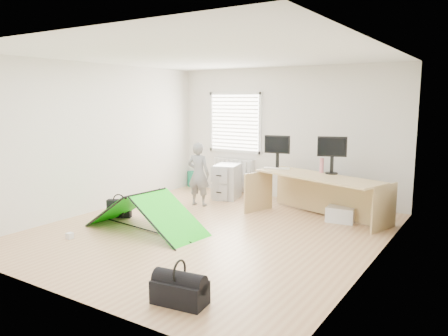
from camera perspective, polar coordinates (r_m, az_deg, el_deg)
The scene contains 18 objects.
ground at distance 6.97m, azimuth -1.79°, elevation -8.18°, with size 5.50×5.50×0.00m, color tan.
back_wall at distance 9.08m, azimuth 8.05°, elevation 4.45°, with size 5.00×0.02×2.70m, color silver.
window at distance 9.60m, azimuth 1.42°, elevation 5.97°, with size 1.20×0.06×1.20m, color silver.
radiator at distance 9.68m, azimuth 1.28°, elevation -0.55°, with size 1.00×0.12×0.60m, color silver.
desk at distance 7.64m, azimuth 11.97°, elevation -3.83°, with size 2.27×0.72×0.77m, color tan.
filing_cabinet at distance 9.09m, azimuth 0.43°, elevation -1.77°, with size 0.46×0.61×0.72m, color #ABADB0.
monitor_left at distance 8.16m, azimuth 7.00°, elevation 1.50°, with size 0.48×0.10×0.46m, color black.
monitor_right at distance 7.76m, azimuth 13.92°, elevation 1.00°, with size 0.50×0.11×0.48m, color black.
keyboard at distance 8.16m, azimuth 6.89°, elevation -0.04°, with size 0.48×0.16×0.02m, color beige.
thermos at distance 7.86m, azimuth 12.64°, elevation 0.34°, with size 0.07×0.07×0.26m, color #D27582.
office_chair at distance 8.49m, azimuth 13.01°, elevation -3.08°, with size 0.67×0.69×0.63m, color black.
person at distance 8.46m, azimuth -3.34°, elevation -0.81°, with size 0.45×0.30×1.24m, color slate.
kite at distance 6.99m, azimuth -10.24°, elevation -5.65°, with size 1.97×0.86×0.61m, color #19DE15, non-canonical shape.
storage_crate at distance 7.67m, azimuth 15.01°, elevation -5.88°, with size 0.46×0.32×0.26m, color silver.
tote_bag at distance 10.31m, azimuth -4.04°, elevation -1.49°, with size 0.31×0.14×0.37m, color #1C8D65.
laptop_bag at distance 7.90m, azimuth -13.54°, elevation -5.17°, with size 0.42×0.13×0.31m, color black.
white_box at distance 6.95m, azimuth -19.50°, elevation -8.35°, with size 0.09×0.09×0.09m, color silver.
duffel_bag at distance 4.61m, azimuth -5.80°, elevation -15.85°, with size 0.56×0.28×0.24m, color black.
Camera 1 is at (3.77, -5.48, 2.06)m, focal length 35.00 mm.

